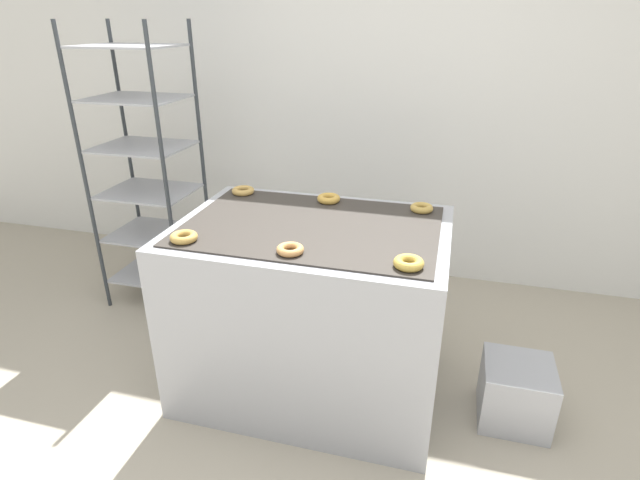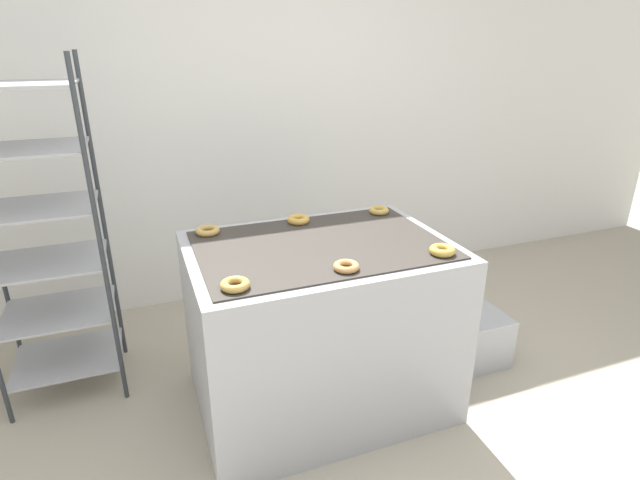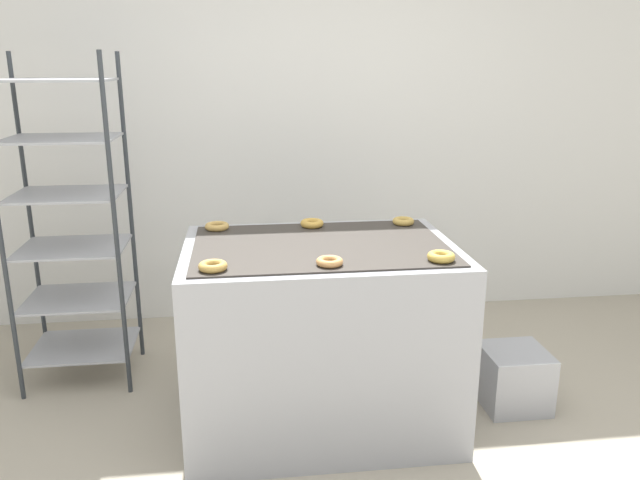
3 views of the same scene
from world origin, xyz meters
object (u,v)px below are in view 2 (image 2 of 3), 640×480
fryer_machine (320,326)px  donut_near_right (442,250)px  baking_rack_cart (42,236)px  donut_near_left (235,285)px  donut_near_center (347,266)px  donut_far_left (208,231)px  donut_far_right (379,210)px  donut_far_center (298,220)px  glaze_bin (476,338)px

fryer_machine → donut_near_right: 0.74m
baking_rack_cart → donut_near_right: bearing=-28.0°
fryer_machine → donut_near_left: size_ratio=10.66×
fryer_machine → donut_near_center: (0.00, -0.31, 0.47)m
donut_far_left → donut_near_left: bearing=-89.7°
donut_near_right → donut_far_right: (-0.00, 0.62, -0.00)m
donut_near_left → donut_far_left: size_ratio=0.98×
fryer_machine → donut_near_right: bearing=-33.3°
fryer_machine → donut_far_left: 0.75m
fryer_machine → donut_far_center: donut_far_center is taller
donut_near_left → donut_near_center: 0.48m
glaze_bin → donut_near_left: (-1.48, -0.31, 0.77)m
baking_rack_cart → donut_near_left: bearing=-49.8°
fryer_machine → donut_near_right: size_ratio=10.64×
fryer_machine → donut_far_right: donut_far_right is taller
donut_near_left → donut_far_center: donut_far_center is taller
donut_far_left → donut_near_center: bearing=-52.9°
baking_rack_cart → donut_far_left: (0.78, -0.28, 0.02)m
glaze_bin → donut_near_right: bearing=-149.4°
donut_far_center → donut_far_right: donut_far_center is taller
glaze_bin → donut_far_center: bearing=162.1°
donut_far_right → donut_far_left: bearing=178.9°
baking_rack_cart → donut_far_center: baking_rack_cart is taller
donut_near_center → donut_near_right: (0.47, -0.00, 0.00)m
baking_rack_cart → glaze_bin: size_ratio=5.57×
baking_rack_cart → donut_far_right: (1.73, -0.30, 0.02)m
fryer_machine → glaze_bin: fryer_machine is taller
baking_rack_cart → donut_far_right: bearing=-9.8°
donut_near_left → fryer_machine: bearing=33.6°
donut_near_left → donut_far_center: bearing=53.5°
donut_near_center → donut_far_left: size_ratio=0.93×
glaze_bin → donut_near_left: bearing=-168.0°
donut_near_right → donut_far_center: bearing=127.0°
glaze_bin → baking_rack_cart: bearing=164.8°
glaze_bin → donut_near_left: donut_near_left is taller
fryer_machine → donut_far_left: size_ratio=10.42×
glaze_bin → fryer_machine: bearing=179.9°
donut_far_left → donut_far_right: 0.95m
donut_near_left → donut_near_right: (0.95, 0.00, 0.00)m
glaze_bin → donut_near_right: size_ratio=2.69×
donut_near_left → donut_near_right: 0.95m
donut_near_left → donut_near_center: (0.48, 0.00, -0.00)m
donut_near_right → donut_far_center: (-0.48, 0.63, -0.00)m
donut_far_left → donut_far_right: size_ratio=1.08×
donut_near_center → donut_near_right: size_ratio=0.95×
donut_far_center → donut_far_right: 0.48m
fryer_machine → glaze_bin: 1.04m
donut_near_right → donut_far_center: 0.79m
baking_rack_cart → donut_near_right: size_ratio=15.00×
fryer_machine → donut_far_center: 0.57m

